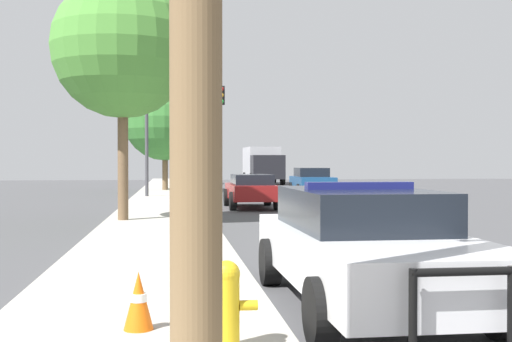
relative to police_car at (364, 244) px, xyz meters
The scene contains 11 objects.
sidewalk_left 2.79m from the police_car, behind, with size 3.00×110.00×0.13m.
police_car is the anchor object (origin of this frame).
fire_hydrant 2.72m from the police_car, 132.55° to the right, with size 0.54×0.24×0.77m.
traffic_light 23.50m from the police_car, 95.05° to the left, with size 3.78×0.35×5.41m.
car_background_oncoming 25.62m from the police_car, 78.96° to the left, with size 2.11×4.25×1.44m.
car_background_midblock 16.63m from the police_car, 87.67° to the left, with size 1.87×4.07×1.28m.
car_background_distant 43.74m from the police_car, 89.93° to the left, with size 2.01×4.05×1.51m.
box_truck 43.11m from the police_car, 83.59° to the left, with size 2.72×6.54×2.93m.
tree_sidewalk_far 30.35m from the police_car, 95.16° to the left, with size 4.86×4.86×6.56m.
tree_sidewalk_near 12.05m from the police_car, 108.92° to the left, with size 3.94×3.94×6.78m.
traffic_cone 2.93m from the police_car, 154.38° to the right, with size 0.29×0.29×0.56m.
Camera 1 is at (-4.73, -7.97, 1.75)m, focal length 45.00 mm.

